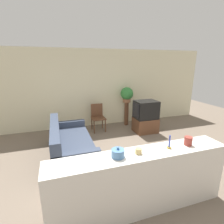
% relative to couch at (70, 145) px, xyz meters
% --- Properties ---
extents(ground_plane, '(14.00, 14.00, 0.00)m').
position_rel_couch_xyz_m(ground_plane, '(0.89, -1.40, -0.28)').
color(ground_plane, '#756656').
extents(wall_back, '(9.00, 0.06, 2.70)m').
position_rel_couch_xyz_m(wall_back, '(0.89, 2.03, 1.07)').
color(wall_back, beige).
rests_on(wall_back, ground_plane).
extents(couch, '(0.95, 2.09, 0.84)m').
position_rel_couch_xyz_m(couch, '(0.00, 0.00, 0.00)').
color(couch, '#384256').
rests_on(couch, ground_plane).
extents(tv_stand, '(0.72, 0.60, 0.47)m').
position_rel_couch_xyz_m(tv_stand, '(2.53, 0.84, -0.05)').
color(tv_stand, brown).
rests_on(tv_stand, ground_plane).
extents(television, '(0.72, 0.56, 0.58)m').
position_rel_couch_xyz_m(television, '(2.53, 0.84, 0.48)').
color(television, black).
rests_on(television, tv_stand).
extents(wooden_chair, '(0.44, 0.44, 0.90)m').
position_rel_couch_xyz_m(wooden_chair, '(1.07, 1.47, 0.22)').
color(wooden_chair, brown).
rests_on(wooden_chair, ground_plane).
extents(plant_stand, '(0.15, 0.15, 0.86)m').
position_rel_couch_xyz_m(plant_stand, '(2.20, 1.67, 0.15)').
color(plant_stand, brown).
rests_on(plant_stand, ground_plane).
extents(potted_plant, '(0.45, 0.45, 0.54)m').
position_rel_couch_xyz_m(potted_plant, '(2.20, 1.67, 0.87)').
color(potted_plant, '#8E5B3D').
rests_on(potted_plant, plant_stand).
extents(foreground_counter, '(2.77, 0.44, 0.97)m').
position_rel_couch_xyz_m(foreground_counter, '(0.89, -2.01, 0.20)').
color(foreground_counter, silver).
rests_on(foreground_counter, ground_plane).
extents(decorative_bowl, '(0.19, 0.19, 0.16)m').
position_rel_couch_xyz_m(decorative_bowl, '(0.52, -2.01, 0.75)').
color(decorative_bowl, '#4C7AAD').
rests_on(decorative_bowl, foreground_counter).
extents(candle_jar, '(0.10, 0.10, 0.08)m').
position_rel_couch_xyz_m(candle_jar, '(0.83, -2.01, 0.73)').
color(candle_jar, tan).
rests_on(candle_jar, foreground_counter).
extents(candlestick, '(0.07, 0.07, 0.21)m').
position_rel_couch_xyz_m(candlestick, '(1.35, -2.01, 0.76)').
color(candlestick, '#B7933D').
rests_on(candlestick, foreground_counter).
extents(coffee_tin, '(0.12, 0.12, 0.14)m').
position_rel_couch_xyz_m(coffee_tin, '(1.70, -2.01, 0.76)').
color(coffee_tin, '#99382D').
rests_on(coffee_tin, foreground_counter).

